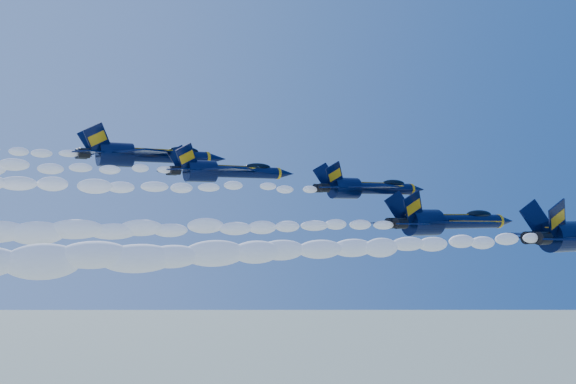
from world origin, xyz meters
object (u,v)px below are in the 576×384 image
jet_fourth (226,171)px  jet_fifth (146,155)px  jet_second (448,221)px  jet_third (366,188)px

jet_fourth → jet_fifth: size_ratio=0.87×
jet_second → jet_fifth: (-27.90, 21.49, 7.84)m
jet_second → jet_fifth: 36.08m
jet_third → jet_fifth: bearing=141.1°
jet_fifth → jet_third: bearing=-38.9°
jet_second → jet_fourth: jet_fourth is taller
jet_third → jet_fifth: jet_fifth is taller
jet_fourth → jet_fifth: 10.38m
jet_fourth → jet_fifth: (-7.27, 7.10, 2.10)m
jet_second → jet_fourth: 25.80m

